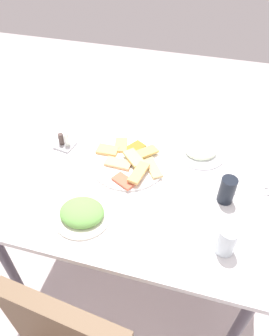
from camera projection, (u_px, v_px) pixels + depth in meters
name	position (u px, v px, depth m)	size (l,w,h in m)	color
ground_plane	(138.00, 261.00, 1.91)	(6.00, 6.00, 0.00)	#B9ACAC
dining_table	(139.00, 190.00, 1.46)	(1.16, 0.91, 0.72)	white
pide_platter	(129.00, 162.00, 1.48)	(0.35, 0.35, 0.05)	white
salad_plate_greens	(82.00, 213.00, 1.25)	(0.23, 0.23, 0.06)	white
salad_plate_rice	(201.00, 152.00, 1.52)	(0.23, 0.23, 0.05)	white
soda_can	(227.00, 190.00, 1.28)	(0.07, 0.07, 0.12)	black
drinking_glass	(227.00, 241.00, 1.11)	(0.07, 0.07, 0.12)	silver
paper_napkin	(249.00, 191.00, 1.36)	(0.14, 0.14, 0.00)	white
fork	(249.00, 187.00, 1.37)	(0.17, 0.02, 0.01)	silver
spoon	(249.00, 193.00, 1.34)	(0.19, 0.02, 0.01)	silver
condiment_caddy	(65.00, 142.00, 1.56)	(0.10, 0.10, 0.08)	#B2B2B7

